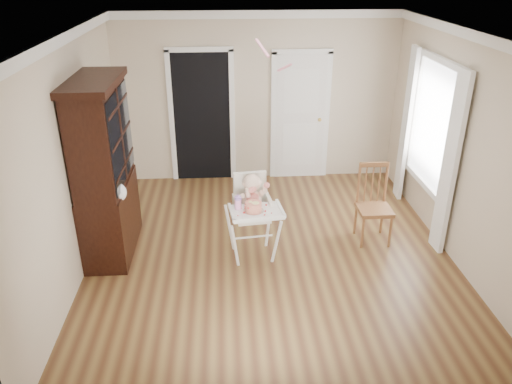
{
  "coord_description": "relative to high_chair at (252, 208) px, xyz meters",
  "views": [
    {
      "loc": [
        -0.53,
        -5.36,
        3.42
      ],
      "look_at": [
        -0.19,
        -0.11,
        0.93
      ],
      "focal_mm": 35.0,
      "sensor_mm": 36.0,
      "label": 1
    }
  ],
  "objects": [
    {
      "name": "ceiling",
      "position": [
        0.23,
        0.01,
        2.03
      ],
      "size": [
        5.0,
        5.0,
        0.0
      ],
      "primitive_type": "plane",
      "rotation": [
        3.14,
        0.0,
        0.0
      ],
      "color": "white",
      "rests_on": "wall_back"
    },
    {
      "name": "doorway",
      "position": [
        -0.67,
        2.5,
        0.44
      ],
      "size": [
        1.06,
        0.05,
        2.22
      ],
      "color": "black",
      "rests_on": "wall_back"
    },
    {
      "name": "sippy_cup",
      "position": [
        -0.18,
        -0.17,
        0.17
      ],
      "size": [
        0.08,
        0.08,
        0.2
      ],
      "rotation": [
        0.0,
        0.0,
        0.12
      ],
      "color": "#FA99D7",
      "rests_on": "high_chair"
    },
    {
      "name": "high_chair",
      "position": [
        0.0,
        0.0,
        0.0
      ],
      "size": [
        0.7,
        0.84,
        1.09
      ],
      "rotation": [
        0.0,
        0.0,
        0.12
      ],
      "color": "white",
      "rests_on": "floor"
    },
    {
      "name": "closet_door",
      "position": [
        0.93,
        2.49,
        0.35
      ],
      "size": [
        0.96,
        0.09,
        2.13
      ],
      "color": "white",
      "rests_on": "wall_back"
    },
    {
      "name": "window_right",
      "position": [
        2.41,
        0.81,
        0.61
      ],
      "size": [
        0.13,
        1.84,
        2.3
      ],
      "color": "white",
      "rests_on": "wall_right"
    },
    {
      "name": "china_cabinet",
      "position": [
        -1.76,
        0.27,
        0.43
      ],
      "size": [
        0.58,
        1.31,
        2.2
      ],
      "color": "black",
      "rests_on": "floor"
    },
    {
      "name": "wall_left",
      "position": [
        -2.02,
        0.01,
        0.68
      ],
      "size": [
        0.0,
        5.0,
        5.0
      ],
      "primitive_type": "plane",
      "rotation": [
        1.57,
        0.0,
        1.57
      ],
      "color": "beige",
      "rests_on": "floor"
    },
    {
      "name": "wall_right",
      "position": [
        2.48,
        0.01,
        0.68
      ],
      "size": [
        0.0,
        5.0,
        5.0
      ],
      "primitive_type": "plane",
      "rotation": [
        1.57,
        0.0,
        -1.57
      ],
      "color": "beige",
      "rests_on": "floor"
    },
    {
      "name": "dining_chair",
      "position": [
        1.6,
        0.31,
        -0.19
      ],
      "size": [
        0.42,
        0.42,
        1.04
      ],
      "rotation": [
        0.0,
        0.0,
        0.01
      ],
      "color": "brown",
      "rests_on": "floor"
    },
    {
      "name": "floor",
      "position": [
        0.23,
        0.01,
        -0.67
      ],
      "size": [
        5.0,
        5.0,
        0.0
      ],
      "primitive_type": "plane",
      "color": "#50301B",
      "rests_on": "ground"
    },
    {
      "name": "crown_molding",
      "position": [
        0.23,
        0.01,
        1.97
      ],
      "size": [
        4.5,
        5.0,
        0.12
      ],
      "primitive_type": null,
      "color": "white",
      "rests_on": "ceiling"
    },
    {
      "name": "baby",
      "position": [
        -0.0,
        0.03,
        0.17
      ],
      "size": [
        0.34,
        0.26,
        0.5
      ],
      "rotation": [
        0.0,
        0.0,
        0.12
      ],
      "color": "beige",
      "rests_on": "high_chair"
    },
    {
      "name": "streamer",
      "position": [
        0.17,
        0.79,
        1.76
      ],
      "size": [
        0.14,
        0.48,
        0.15
      ],
      "primitive_type": null,
      "rotation": [
        0.26,
        0.0,
        0.23
      ],
      "color": "pink",
      "rests_on": "ceiling"
    },
    {
      "name": "cake",
      "position": [
        -0.0,
        -0.24,
        0.14
      ],
      "size": [
        0.24,
        0.24,
        0.11
      ],
      "color": "silver",
      "rests_on": "high_chair"
    },
    {
      "name": "wall_back",
      "position": [
        0.23,
        2.51,
        0.68
      ],
      "size": [
        4.5,
        0.0,
        4.5
      ],
      "primitive_type": "plane",
      "rotation": [
        1.57,
        0.0,
        0.0
      ],
      "color": "beige",
      "rests_on": "floor"
    }
  ]
}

